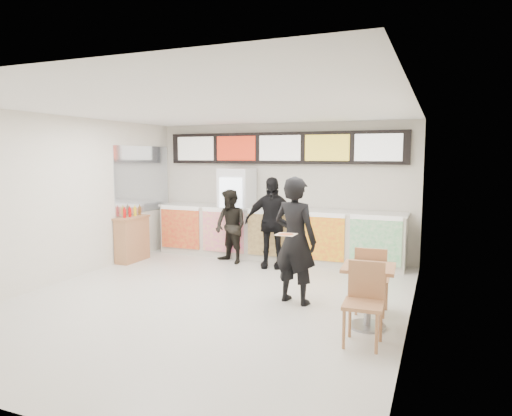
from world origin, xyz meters
The scene contains 15 objects.
floor centered at (0.00, 0.00, 0.00)m, with size 7.00×7.00×0.00m, color beige.
ceiling centered at (0.00, 0.00, 3.00)m, with size 7.00×7.00×0.00m, color white.
wall_back centered at (0.00, 3.50, 1.50)m, with size 6.00×6.00×0.00m, color silver.
wall_left centered at (-3.00, 0.00, 1.50)m, with size 7.00×7.00×0.00m, color silver.
wall_right centered at (3.00, 0.00, 1.50)m, with size 7.00×7.00×0.00m, color silver.
service_counter centered at (0.00, 3.09, 0.57)m, with size 5.56×0.77×1.14m.
menu_board centered at (0.00, 3.41, 2.45)m, with size 5.50×0.14×0.70m.
drinks_fridge centered at (-0.93, 3.11, 1.00)m, with size 0.70×0.67×2.00m.
mirror_panel centered at (-2.99, 2.45, 1.75)m, with size 0.01×2.00×1.50m, color #B2B7BF.
customer_main centered at (1.29, 0.40, 0.99)m, with size 0.72×0.47×1.97m, color black.
customer_left centered at (-0.77, 2.43, 0.79)m, with size 0.76×0.60×1.57m, color black.
customer_mid centered at (0.16, 2.39, 0.93)m, with size 1.09×0.45×1.86m, color black.
pizza_slice centered at (1.29, -0.05, 1.16)m, with size 0.36×0.36×0.02m.
cafe_table centered at (2.50, -0.23, 0.58)m, with size 0.70×1.72×0.99m.
condiment_ledge centered at (-2.82, 1.77, 0.50)m, with size 0.35×0.87×1.16m.
Camera 1 is at (3.34, -6.23, 2.28)m, focal length 32.00 mm.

